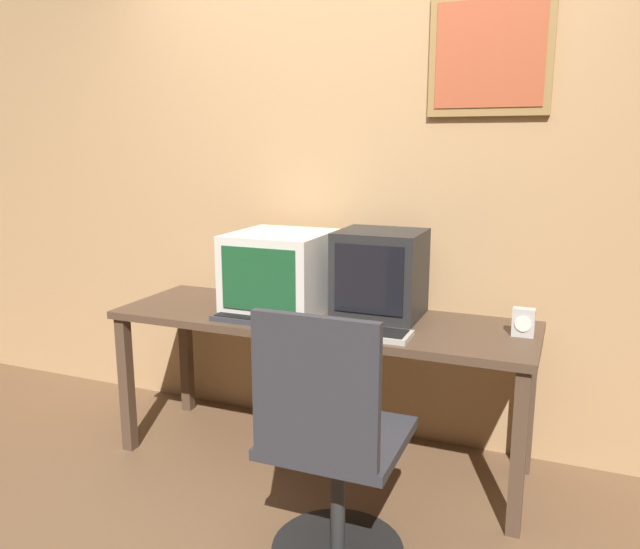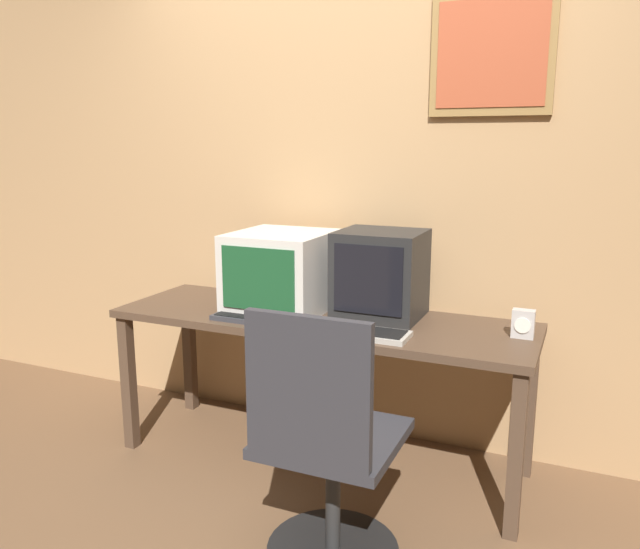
# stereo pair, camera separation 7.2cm
# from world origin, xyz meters

# --- Properties ---
(wall_back) EXTENTS (8.00, 0.08, 2.60)m
(wall_back) POSITION_xyz_m (0.01, 1.34, 1.31)
(wall_back) COLOR tan
(wall_back) RESTS_ON ground_plane
(desk) EXTENTS (1.96, 0.61, 0.73)m
(desk) POSITION_xyz_m (0.00, 0.91, 0.65)
(desk) COLOR #4C3828
(desk) RESTS_ON ground_plane
(monitor_left) EXTENTS (0.44, 0.47, 0.38)m
(monitor_left) POSITION_xyz_m (-0.22, 0.95, 0.92)
(monitor_left) COLOR beige
(monitor_left) RESTS_ON desk
(monitor_right) EXTENTS (0.38, 0.35, 0.40)m
(monitor_right) POSITION_xyz_m (0.25, 1.03, 0.93)
(monitor_right) COLOR black
(monitor_right) RESTS_ON desk
(keyboard_main) EXTENTS (0.42, 0.15, 0.03)m
(keyboard_main) POSITION_xyz_m (-0.23, 0.72, 0.74)
(keyboard_main) COLOR #333338
(keyboard_main) RESTS_ON desk
(keyboard_side) EXTENTS (0.44, 0.16, 0.03)m
(keyboard_side) POSITION_xyz_m (0.26, 0.71, 0.74)
(keyboard_side) COLOR #A8A399
(keyboard_side) RESTS_ON desk
(mouse_near_keyboard) EXTENTS (0.06, 0.10, 0.03)m
(mouse_near_keyboard) POSITION_xyz_m (0.06, 0.74, 0.74)
(mouse_near_keyboard) COLOR black
(mouse_near_keyboard) RESTS_ON desk
(mouse_far_corner) EXTENTS (0.07, 0.12, 0.04)m
(mouse_far_corner) POSITION_xyz_m (-0.02, 0.72, 0.75)
(mouse_far_corner) COLOR #282D3D
(mouse_far_corner) RESTS_ON desk
(desk_clock) EXTENTS (0.09, 0.06, 0.12)m
(desk_clock) POSITION_xyz_m (0.90, 0.95, 0.79)
(desk_clock) COLOR #B7B2AD
(desk_clock) RESTS_ON desk
(office_chair) EXTENTS (0.50, 0.50, 0.99)m
(office_chair) POSITION_xyz_m (0.33, 0.21, 0.42)
(office_chair) COLOR black
(office_chair) RESTS_ON ground_plane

